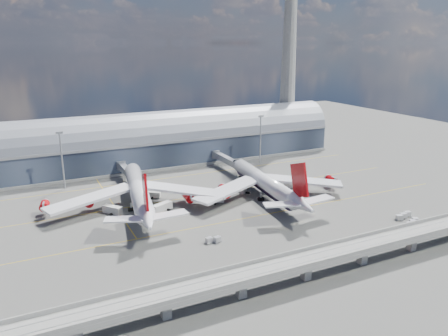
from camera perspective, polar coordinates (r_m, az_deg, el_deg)
name	(u,v)px	position (r m, az deg, el deg)	size (l,w,h in m)	color
ground	(220,212)	(167.85, -0.56, -5.72)	(500.00, 500.00, 0.00)	#474744
taxi_lines	(198,194)	(186.80, -3.46, -3.45)	(200.00, 80.12, 0.01)	gold
terminal	(157,143)	(234.45, -8.76, 3.30)	(200.00, 30.00, 28.00)	#1F2735
control_tower	(289,61)	(270.66, 8.45, 13.61)	(19.00, 19.00, 103.00)	gray
guideway	(307,261)	(122.71, 10.74, -11.90)	(220.00, 8.50, 7.20)	gray
floodlight_mast_left	(62,159)	(202.60, -20.40, 1.13)	(3.00, 0.70, 25.70)	gray
floodlight_mast_right	(260,138)	(233.14, 4.78, 3.94)	(3.00, 0.70, 25.70)	gray
airliner_left	(139,192)	(171.98, -11.06, -3.12)	(72.53, 76.35, 23.34)	white
airliner_right	(266,184)	(181.65, 5.53, -2.09)	(69.24, 72.40, 22.96)	white
jet_bridge_left	(126,171)	(207.00, -12.62, -0.36)	(4.40, 28.00, 7.25)	gray
jet_bridge_right	(226,160)	(221.56, 0.29, 1.11)	(4.40, 32.00, 7.25)	gray
service_truck_0	(113,210)	(170.33, -14.36, -5.32)	(6.69, 7.63, 3.18)	beige
service_truck_1	(217,199)	(176.51, -0.86, -4.09)	(5.65, 4.41, 2.98)	beige
service_truck_2	(162,207)	(169.28, -8.10, -5.09)	(9.04, 6.14, 3.20)	beige
service_truck_3	(243,190)	(187.96, 2.53, -2.88)	(5.17, 5.55, 2.65)	beige
service_truck_4	(289,185)	(196.87, 8.43, -2.17)	(2.37, 4.58, 2.62)	beige
service_truck_5	(154,195)	(184.34, -9.12, -3.48)	(5.39, 4.83, 2.54)	beige
cargo_train_0	(213,240)	(142.82, -1.41, -9.37)	(5.52, 2.75, 1.80)	gray
cargo_train_1	(413,222)	(169.63, 23.41, -6.55)	(7.70, 4.54, 1.72)	gray
cargo_train_2	(403,216)	(174.41, 22.37, -5.80)	(8.47, 3.56, 1.85)	gray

